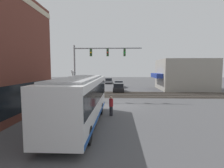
{
  "coord_description": "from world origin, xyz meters",
  "views": [
    {
      "loc": [
        -18.31,
        0.05,
        3.97
      ],
      "look_at": [
        3.67,
        0.99,
        1.97
      ],
      "focal_mm": 28.0,
      "sensor_mm": 36.0,
      "label": 1
    }
  ],
  "objects_px": {
    "crossing_signal": "(73,81)",
    "pedestrian_near_bus": "(111,106)",
    "pedestrian_at_crossing": "(86,92)",
    "city_bus": "(80,99)",
    "parked_car_black": "(119,88)",
    "parked_car_blue": "(119,84)",
    "parked_car_grey": "(109,81)"
  },
  "relations": [
    {
      "from": "parked_car_black",
      "to": "parked_car_blue",
      "type": "xyz_separation_m",
      "value": [
        7.17,
        -0.0,
        -0.04
      ]
    },
    {
      "from": "crossing_signal",
      "to": "parked_car_grey",
      "type": "xyz_separation_m",
      "value": [
        23.11,
        -3.21,
        -1.62
      ]
    },
    {
      "from": "parked_car_grey",
      "to": "pedestrian_near_bus",
      "type": "height_order",
      "value": "pedestrian_near_bus"
    },
    {
      "from": "pedestrian_at_crossing",
      "to": "city_bus",
      "type": "bearing_deg",
      "value": -171.1
    },
    {
      "from": "crossing_signal",
      "to": "pedestrian_near_bus",
      "type": "relative_size",
      "value": 2.32
    },
    {
      "from": "city_bus",
      "to": "parked_car_black",
      "type": "xyz_separation_m",
      "value": [
        17.45,
        -2.6,
        -1.16
      ]
    },
    {
      "from": "city_bus",
      "to": "pedestrian_near_bus",
      "type": "distance_m",
      "value": 3.36
    },
    {
      "from": "city_bus",
      "to": "parked_car_grey",
      "type": "xyz_separation_m",
      "value": [
        33.22,
        -0.0,
        -1.16
      ]
    },
    {
      "from": "city_bus",
      "to": "parked_car_black",
      "type": "relative_size",
      "value": 2.36
    },
    {
      "from": "pedestrian_near_bus",
      "to": "pedestrian_at_crossing",
      "type": "xyz_separation_m",
      "value": [
        7.57,
        3.63,
        0.13
      ]
    },
    {
      "from": "parked_car_grey",
      "to": "pedestrian_at_crossing",
      "type": "relative_size",
      "value": 2.44
    },
    {
      "from": "parked_car_blue",
      "to": "pedestrian_at_crossing",
      "type": "height_order",
      "value": "pedestrian_at_crossing"
    },
    {
      "from": "pedestrian_near_bus",
      "to": "parked_car_blue",
      "type": "bearing_deg",
      "value": -1.4
    },
    {
      "from": "parked_car_grey",
      "to": "pedestrian_at_crossing",
      "type": "bearing_deg",
      "value": 176.12
    },
    {
      "from": "pedestrian_at_crossing",
      "to": "pedestrian_near_bus",
      "type": "bearing_deg",
      "value": -154.39
    },
    {
      "from": "city_bus",
      "to": "parked_car_blue",
      "type": "xyz_separation_m",
      "value": [
        24.62,
        -2.6,
        -1.2
      ]
    },
    {
      "from": "parked_car_blue",
      "to": "parked_car_black",
      "type": "bearing_deg",
      "value": 180.0
    },
    {
      "from": "crossing_signal",
      "to": "parked_car_grey",
      "type": "bearing_deg",
      "value": -7.91
    },
    {
      "from": "parked_car_grey",
      "to": "pedestrian_at_crossing",
      "type": "xyz_separation_m",
      "value": [
        -23.18,
        1.57,
        0.29
      ]
    },
    {
      "from": "crossing_signal",
      "to": "pedestrian_near_bus",
      "type": "bearing_deg",
      "value": -145.44
    },
    {
      "from": "pedestrian_near_bus",
      "to": "pedestrian_at_crossing",
      "type": "bearing_deg",
      "value": 25.61
    },
    {
      "from": "parked_car_grey",
      "to": "parked_car_black",
      "type": "bearing_deg",
      "value": -170.63
    },
    {
      "from": "city_bus",
      "to": "parked_car_grey",
      "type": "distance_m",
      "value": 33.24
    },
    {
      "from": "parked_car_blue",
      "to": "parked_car_grey",
      "type": "xyz_separation_m",
      "value": [
        8.6,
        2.6,
        0.04
      ]
    },
    {
      "from": "crossing_signal",
      "to": "parked_car_black",
      "type": "distance_m",
      "value": 9.51
    },
    {
      "from": "city_bus",
      "to": "pedestrian_at_crossing",
      "type": "distance_m",
      "value": 10.19
    },
    {
      "from": "parked_car_blue",
      "to": "city_bus",
      "type": "bearing_deg",
      "value": 173.97
    },
    {
      "from": "parked_car_grey",
      "to": "pedestrian_near_bus",
      "type": "relative_size",
      "value": 2.77
    },
    {
      "from": "parked_car_black",
      "to": "pedestrian_near_bus",
      "type": "relative_size",
      "value": 2.59
    },
    {
      "from": "city_bus",
      "to": "crossing_signal",
      "type": "relative_size",
      "value": 2.64
    },
    {
      "from": "pedestrian_near_bus",
      "to": "pedestrian_at_crossing",
      "type": "distance_m",
      "value": 8.4
    },
    {
      "from": "crossing_signal",
      "to": "parked_car_black",
      "type": "height_order",
      "value": "crossing_signal"
    }
  ]
}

